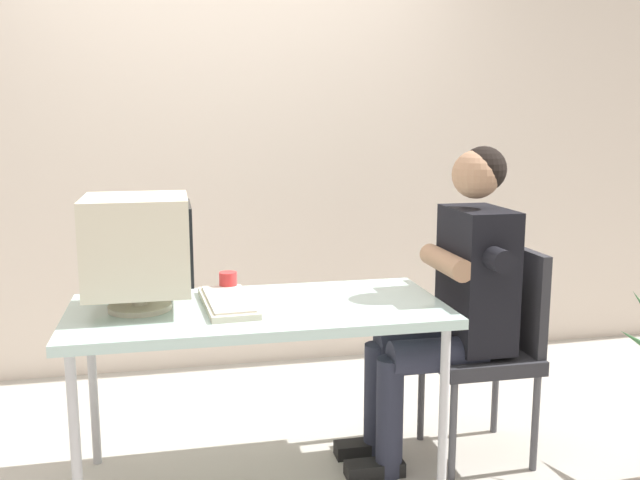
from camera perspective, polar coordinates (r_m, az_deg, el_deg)
The scene contains 8 objects.
ground_plane at distance 2.96m, azimuth -4.86°, elevation -19.01°, with size 12.00×12.00×0.00m, color #B2ADA3.
wall_back at distance 4.02m, azimuth -3.46°, elevation 10.93°, with size 8.00×0.10×3.00m, color beige.
desk at distance 2.70m, azimuth -5.08°, elevation -6.47°, with size 1.44×0.68×0.72m.
crt_monitor at distance 2.66m, azimuth -14.75°, elevation -0.39°, with size 0.39×0.38×0.43m.
keyboard at distance 2.70m, azimuth -7.62°, elevation -5.07°, with size 0.21×0.48×0.03m.
office_chair at distance 3.05m, azimuth 14.06°, elevation -8.00°, with size 0.42×0.42×0.90m.
person_seated at distance 2.91m, azimuth 10.94°, elevation -4.41°, with size 0.69×0.56×1.33m.
desk_mug at distance 2.90m, azimuth -7.58°, elevation -3.47°, with size 0.07×0.08×0.09m.
Camera 1 is at (-0.31, -2.57, 1.44)m, focal length 38.85 mm.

